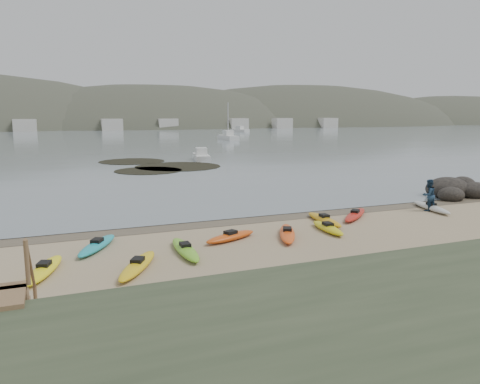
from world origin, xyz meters
name	(u,v)px	position (x,y,z in m)	size (l,w,h in m)	color
ground	(240,219)	(0.00, 0.00, 0.00)	(600.00, 600.00, 0.00)	tan
wet_sand	(242,220)	(0.00, -0.30, 0.00)	(60.00, 60.00, 0.00)	brown
water	(64,123)	(0.00, 300.00, 0.01)	(1200.00, 1200.00, 0.00)	slate
kayaks	(262,233)	(-0.50, -4.04, 0.17)	(23.26, 8.03, 0.34)	red
person_east	(429,195)	(11.27, -2.30, 0.95)	(0.93, 0.72, 1.91)	navy
rock_cluster	(456,193)	(16.95, 0.91, 0.22)	(5.11, 3.73, 1.64)	black
kelp_mats	(156,166)	(1.26, 28.04, 0.03)	(12.40, 17.44, 0.04)	black
moored_boats	(93,139)	(-0.88, 81.04, 0.54)	(96.00, 90.18, 1.21)	silver
far_hills	(162,160)	(39.38, 193.97, -15.93)	(550.00, 135.00, 80.00)	#384235
far_town	(97,125)	(6.00, 145.00, 2.00)	(199.00, 5.00, 4.00)	beige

